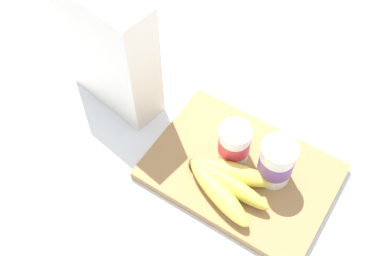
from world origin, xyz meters
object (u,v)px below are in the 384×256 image
object	(u,v)px
banana_bunch	(227,183)
cereal_box	(110,50)
cutting_board	(241,171)
yogurt_cup_back	(276,162)
yogurt_cup_front	(234,143)

from	to	relation	value
banana_bunch	cereal_box	bearing A→B (deg)	165.84
cutting_board	yogurt_cup_back	bearing A→B (deg)	19.04
cutting_board	cereal_box	distance (m)	0.35
yogurt_cup_back	cutting_board	bearing A→B (deg)	-160.96
banana_bunch	cutting_board	bearing A→B (deg)	85.18
cutting_board	yogurt_cup_front	size ratio (longest dim) A/B	4.27
cereal_box	yogurt_cup_back	size ratio (longest dim) A/B	2.82
cereal_box	yogurt_cup_back	distance (m)	0.39
cereal_box	banana_bunch	xyz separation A→B (m)	(0.32, -0.08, -0.10)
cutting_board	cereal_box	world-z (taller)	cereal_box
cutting_board	banana_bunch	size ratio (longest dim) A/B	1.96
yogurt_cup_front	cutting_board	bearing A→B (deg)	-32.74
cutting_board	yogurt_cup_front	distance (m)	0.06
cutting_board	banana_bunch	distance (m)	0.06
cutting_board	yogurt_cup_back	world-z (taller)	yogurt_cup_back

